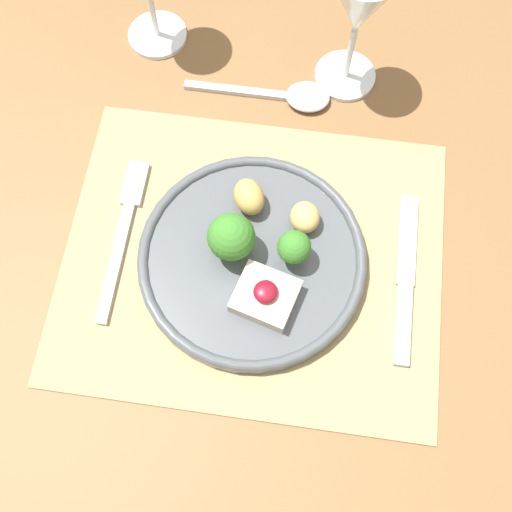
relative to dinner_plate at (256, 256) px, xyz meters
name	(u,v)px	position (x,y,z in m)	size (l,w,h in m)	color
ground_plane	(254,378)	(0.00, 0.00, -0.79)	(8.00, 8.00, 0.00)	#4C4742
dining_table	(253,284)	(0.00, 0.00, -0.11)	(1.35, 1.07, 0.77)	brown
placemat	(253,258)	(0.00, 0.00, -0.02)	(0.42, 0.35, 0.00)	#9E895B
dinner_plate	(256,256)	(0.00, 0.00, 0.00)	(0.25, 0.25, 0.08)	#4C5156
fork	(125,227)	(-0.15, 0.02, -0.01)	(0.02, 0.20, 0.01)	silver
knife	(405,288)	(0.17, -0.01, -0.01)	(0.02, 0.20, 0.01)	silver
spoon	(294,96)	(0.02, 0.22, -0.01)	(0.18, 0.05, 0.02)	silver
wine_glass_near	(359,9)	(0.08, 0.27, 0.10)	(0.08, 0.08, 0.17)	white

